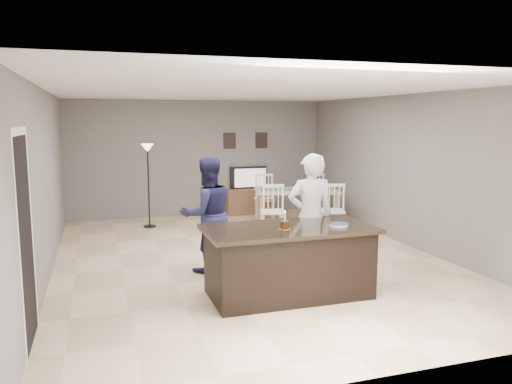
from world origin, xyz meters
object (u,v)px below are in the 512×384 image
object	(u,v)px
man	(207,214)
plate_stack	(339,225)
birthday_cake	(285,225)
floor_lamp	(148,163)
television	(249,178)
woman	(311,217)
kitchen_island	(288,261)
dining_table	(296,196)
tv_console	(250,201)

from	to	relation	value
man	plate_stack	xyz separation A→B (m)	(1.39, -1.50, 0.06)
man	birthday_cake	bearing A→B (deg)	105.42
plate_stack	floor_lamp	bearing A→B (deg)	111.24
television	plate_stack	bearing A→B (deg)	84.34
television	woman	world-z (taller)	woman
kitchen_island	television	distance (m)	5.78
dining_table	floor_lamp	bearing A→B (deg)	174.90
tv_console	man	xyz separation A→B (m)	(-1.96, -4.22, 0.56)
woman	plate_stack	size ratio (longest dim) A/B	7.53
birthday_cake	plate_stack	world-z (taller)	birthday_cake
tv_console	man	size ratio (longest dim) A/B	0.70
woman	man	distance (m)	1.53
tv_console	man	bearing A→B (deg)	-114.93
man	dining_table	distance (m)	3.43
television	plate_stack	xyz separation A→B (m)	(-0.57, -5.79, 0.06)
plate_stack	floor_lamp	size ratio (longest dim) A/B	0.14
tv_console	floor_lamp	size ratio (longest dim) A/B	0.68
tv_console	birthday_cake	xyz separation A→B (m)	(-1.29, -5.68, 0.65)
plate_stack	woman	bearing A→B (deg)	96.49
tv_console	woman	bearing A→B (deg)	-97.42
kitchen_island	birthday_cake	size ratio (longest dim) A/B	9.34
floor_lamp	tv_console	bearing A→B (deg)	18.22
television	kitchen_island	bearing A→B (deg)	77.99
kitchen_island	woman	xyz separation A→B (m)	(0.55, 0.55, 0.44)
television	woman	size ratio (longest dim) A/B	0.51
floor_lamp	man	bearing A→B (deg)	-81.34
kitchen_island	birthday_cake	xyz separation A→B (m)	(-0.09, -0.11, 0.50)
kitchen_island	television	world-z (taller)	television
man	birthday_cake	world-z (taller)	man
woman	man	bearing A→B (deg)	-22.69
kitchen_island	tv_console	distance (m)	5.70
man	dining_table	xyz separation A→B (m)	(2.41, 2.42, -0.20)
plate_stack	floor_lamp	xyz separation A→B (m)	(-1.91, 4.91, 0.44)
tv_console	birthday_cake	world-z (taller)	birthday_cake
television	birthday_cake	xyz separation A→B (m)	(-1.29, -5.75, 0.09)
plate_stack	dining_table	world-z (taller)	dining_table
plate_stack	dining_table	xyz separation A→B (m)	(1.03, 3.93, -0.26)
floor_lamp	woman	bearing A→B (deg)	-66.51
kitchen_island	tv_console	xyz separation A→B (m)	(1.20, 5.57, -0.15)
television	man	bearing A→B (deg)	65.42
man	plate_stack	size ratio (longest dim) A/B	7.24
woman	plate_stack	xyz separation A→B (m)	(0.08, -0.70, 0.02)
dining_table	floor_lamp	world-z (taller)	floor_lamp
woman	birthday_cake	distance (m)	0.92
man	plate_stack	world-z (taller)	man
kitchen_island	man	distance (m)	1.60
tv_console	television	bearing A→B (deg)	90.00
kitchen_island	man	xyz separation A→B (m)	(-0.76, 1.35, 0.41)
birthday_cake	plate_stack	bearing A→B (deg)	-3.69
kitchen_island	floor_lamp	world-z (taller)	floor_lamp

